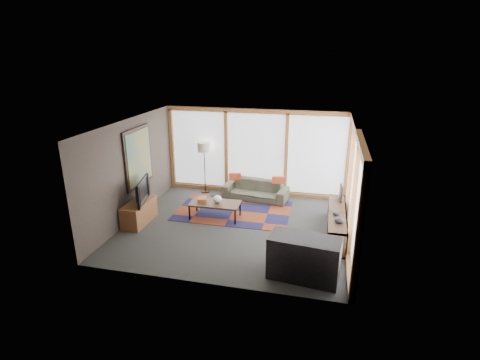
% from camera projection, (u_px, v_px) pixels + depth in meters
% --- Properties ---
extents(ground, '(5.50, 5.50, 0.00)m').
position_uv_depth(ground, '(236.00, 226.00, 9.40)').
color(ground, '#2D2E2B').
rests_on(ground, ground).
extents(room_envelope, '(5.52, 5.02, 2.62)m').
position_uv_depth(room_envelope, '(261.00, 163.00, 9.30)').
color(room_envelope, '#3C332B').
rests_on(room_envelope, ground).
extents(rug, '(3.09, 2.01, 0.01)m').
position_uv_depth(rug, '(234.00, 211.00, 10.30)').
color(rug, maroon).
rests_on(rug, ground).
extents(sofa, '(1.98, 0.96, 0.56)m').
position_uv_depth(sofa, '(256.00, 190.00, 11.08)').
color(sofa, '#3A3E2D').
rests_on(sofa, ground).
extents(pillow_left, '(0.38, 0.18, 0.20)m').
position_uv_depth(pillow_left, '(235.00, 176.00, 11.09)').
color(pillow_left, '#BB4422').
rests_on(pillow_left, sofa).
extents(pillow_right, '(0.39, 0.18, 0.20)m').
position_uv_depth(pillow_right, '(278.00, 180.00, 10.77)').
color(pillow_right, '#BB4422').
rests_on(pillow_right, sofa).
extents(floor_lamp, '(0.40, 0.40, 1.58)m').
position_uv_depth(floor_lamp, '(205.00, 168.00, 11.46)').
color(floor_lamp, black).
rests_on(floor_lamp, ground).
extents(coffee_table, '(1.30, 0.66, 0.43)m').
position_uv_depth(coffee_table, '(215.00, 210.00, 9.81)').
color(coffee_table, '#312315').
rests_on(coffee_table, ground).
extents(book_stack, '(0.29, 0.33, 0.10)m').
position_uv_depth(book_stack, '(202.00, 199.00, 9.83)').
color(book_stack, brown).
rests_on(book_stack, coffee_table).
extents(vase, '(0.26, 0.26, 0.19)m').
position_uv_depth(vase, '(217.00, 199.00, 9.72)').
color(vase, silver).
rests_on(vase, coffee_table).
extents(bookshelf, '(0.42, 2.30, 0.58)m').
position_uv_depth(bookshelf, '(337.00, 223.00, 8.92)').
color(bookshelf, '#312315').
rests_on(bookshelf, ground).
extents(bowl_a, '(0.22, 0.22, 0.11)m').
position_uv_depth(bowl_a, '(339.00, 220.00, 8.27)').
color(bowl_a, black).
rests_on(bowl_a, bookshelf).
extents(bowl_b, '(0.18, 0.18, 0.08)m').
position_uv_depth(bowl_b, '(336.00, 213.00, 8.65)').
color(bowl_b, black).
rests_on(bowl_b, bookshelf).
extents(shelf_picture, '(0.07, 0.32, 0.42)m').
position_uv_depth(shelf_picture, '(341.00, 193.00, 9.41)').
color(shelf_picture, black).
rests_on(shelf_picture, bookshelf).
extents(tv_console, '(0.47, 1.13, 0.56)m').
position_uv_depth(tv_console, '(139.00, 212.00, 9.53)').
color(tv_console, brown).
rests_on(tv_console, ground).
extents(television, '(0.37, 1.06, 0.61)m').
position_uv_depth(television, '(139.00, 191.00, 9.34)').
color(television, black).
rests_on(television, tv_console).
extents(bar_counter, '(1.41, 0.79, 0.85)m').
position_uv_depth(bar_counter, '(304.00, 258.00, 7.16)').
color(bar_counter, black).
rests_on(bar_counter, ground).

